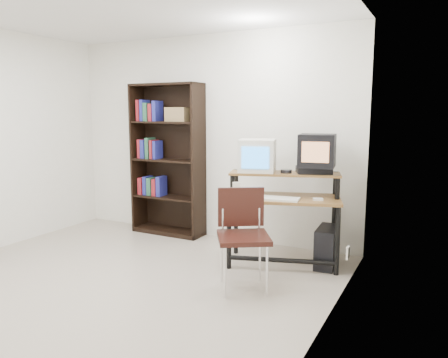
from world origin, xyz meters
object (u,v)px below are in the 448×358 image
at_px(computer_desk, 284,201).
at_px(crt_tv, 317,151).
at_px(school_chair, 242,227).
at_px(crt_monitor, 257,156).
at_px(pc_tower, 327,247).
at_px(bookshelf, 168,159).

bearing_deg(computer_desk, crt_tv, 14.63).
height_order(crt_tv, school_chair, crt_tv).
distance_m(crt_monitor, school_chair, 1.03).
bearing_deg(pc_tower, bookshelf, 167.61).
height_order(pc_tower, bookshelf, bookshelf).
distance_m(pc_tower, school_chair, 1.13).
bearing_deg(computer_desk, crt_monitor, 155.33).
xyz_separation_m(pc_tower, school_chair, (-0.58, -0.90, 0.36)).
height_order(computer_desk, pc_tower, computer_desk).
bearing_deg(crt_monitor, pc_tower, -10.53).
height_order(computer_desk, school_chair, computer_desk).
height_order(crt_monitor, crt_tv, crt_tv).
relative_size(computer_desk, crt_monitor, 2.74).
xyz_separation_m(computer_desk, pc_tower, (0.45, 0.12, -0.48)).
bearing_deg(pc_tower, school_chair, -126.65).
bearing_deg(crt_monitor, crt_tv, -3.31).
distance_m(pc_tower, bookshelf, 2.40).
relative_size(computer_desk, crt_tv, 3.07).
distance_m(crt_tv, school_chair, 1.24).
distance_m(computer_desk, pc_tower, 0.67).
bearing_deg(computer_desk, bookshelf, 148.61).
height_order(computer_desk, crt_tv, crt_tv).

